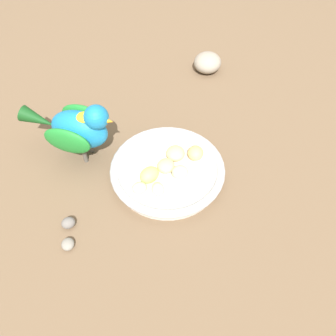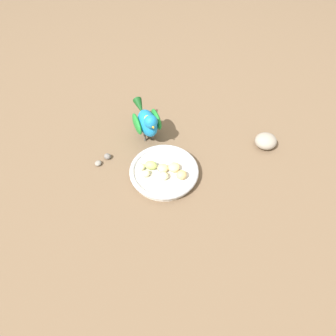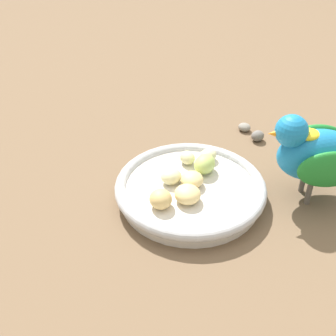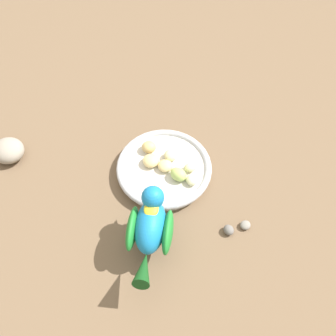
% 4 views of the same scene
% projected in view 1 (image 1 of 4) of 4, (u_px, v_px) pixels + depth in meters
% --- Properties ---
extents(ground_plane, '(4.00, 4.00, 0.00)m').
position_uv_depth(ground_plane, '(170.00, 174.00, 0.61)').
color(ground_plane, brown).
extents(feeding_bowl, '(0.22, 0.22, 0.03)m').
position_uv_depth(feeding_bowl, '(168.00, 171.00, 0.60)').
color(feeding_bowl, beige).
rests_on(feeding_bowl, ground_plane).
extents(apple_piece_0, '(0.05, 0.04, 0.02)m').
position_uv_depth(apple_piece_0, '(165.00, 165.00, 0.59)').
color(apple_piece_0, '#E5C67F').
rests_on(apple_piece_0, feeding_bowl).
extents(apple_piece_1, '(0.04, 0.04, 0.02)m').
position_uv_depth(apple_piece_1, '(179.00, 173.00, 0.57)').
color(apple_piece_1, beige).
rests_on(apple_piece_1, feeding_bowl).
extents(apple_piece_2, '(0.03, 0.03, 0.02)m').
position_uv_depth(apple_piece_2, '(158.00, 189.00, 0.55)').
color(apple_piece_2, beige).
rests_on(apple_piece_2, feeding_bowl).
extents(apple_piece_3, '(0.04, 0.03, 0.03)m').
position_uv_depth(apple_piece_3, '(148.00, 174.00, 0.57)').
color(apple_piece_3, '#B2CC66').
rests_on(apple_piece_3, feeding_bowl).
extents(apple_piece_4, '(0.04, 0.03, 0.02)m').
position_uv_depth(apple_piece_4, '(139.00, 188.00, 0.55)').
color(apple_piece_4, beige).
rests_on(apple_piece_4, feeding_bowl).
extents(apple_piece_5, '(0.05, 0.05, 0.02)m').
position_uv_depth(apple_piece_5, '(175.00, 153.00, 0.60)').
color(apple_piece_5, '#E5C67F').
rests_on(apple_piece_5, feeding_bowl).
extents(apple_piece_6, '(0.04, 0.04, 0.02)m').
position_uv_depth(apple_piece_6, '(195.00, 153.00, 0.60)').
color(apple_piece_6, tan).
rests_on(apple_piece_6, feeding_bowl).
extents(parrot, '(0.14, 0.17, 0.13)m').
position_uv_depth(parrot, '(77.00, 127.00, 0.58)').
color(parrot, '#59544C').
rests_on(parrot, ground_plane).
extents(rock_large, '(0.10, 0.09, 0.05)m').
position_uv_depth(rock_large, '(207.00, 63.00, 0.81)').
color(rock_large, gray).
rests_on(rock_large, ground_plane).
extents(pebble_0, '(0.03, 0.03, 0.02)m').
position_uv_depth(pebble_0, '(68.00, 223.00, 0.53)').
color(pebble_0, slate).
rests_on(pebble_0, ground_plane).
extents(pebble_1, '(0.03, 0.03, 0.01)m').
position_uv_depth(pebble_1, '(68.00, 244.00, 0.51)').
color(pebble_1, gray).
rests_on(pebble_1, ground_plane).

